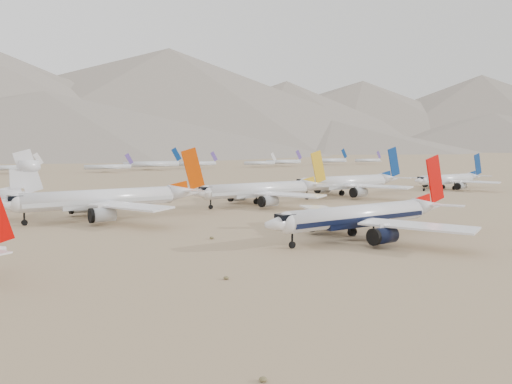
% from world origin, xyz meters
% --- Properties ---
extents(ground, '(7000.00, 7000.00, 0.00)m').
position_xyz_m(ground, '(0.00, 0.00, 0.00)').
color(ground, '#886B4F').
rests_on(ground, ground).
extents(main_airliner, '(49.79, 48.63, 17.57)m').
position_xyz_m(main_airliner, '(-2.43, -2.54, 4.83)').
color(main_airliner, white).
rests_on(main_airliner, ground).
extents(row2_navy_widebody, '(54.44, 53.24, 19.37)m').
position_xyz_m(row2_navy_widebody, '(58.27, 64.07, 5.41)').
color(row2_navy_widebody, white).
rests_on(row2_navy_widebody, ground).
extents(row2_gold_tail, '(50.93, 49.81, 18.13)m').
position_xyz_m(row2_gold_tail, '(13.66, 58.66, 5.07)').
color(row2_gold_tail, white).
rests_on(row2_gold_tail, ground).
extents(row2_orange_tail, '(53.89, 52.71, 19.22)m').
position_xyz_m(row2_orange_tail, '(-38.90, 56.09, 5.39)').
color(row2_orange_tail, white).
rests_on(row2_orange_tail, ground).
extents(row2_blue_far, '(45.93, 44.91, 16.32)m').
position_xyz_m(row2_blue_far, '(119.07, 61.76, 4.55)').
color(row2_blue_far, white).
rests_on(row2_blue_far, ground).
extents(distant_storage_row, '(617.86, 59.00, 16.29)m').
position_xyz_m(distant_storage_row, '(48.23, 310.85, 4.40)').
color(distant_storage_row, silver).
rests_on(distant_storage_row, ground).
extents(foothills, '(4637.50, 1395.00, 155.00)m').
position_xyz_m(foothills, '(526.68, 1100.00, 67.15)').
color(foothills, slate).
rests_on(foothills, ground).
extents(desert_scrub, '(206.06, 121.67, 0.63)m').
position_xyz_m(desert_scrub, '(-30.36, -24.48, 0.29)').
color(desert_scrub, brown).
rests_on(desert_scrub, ground).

